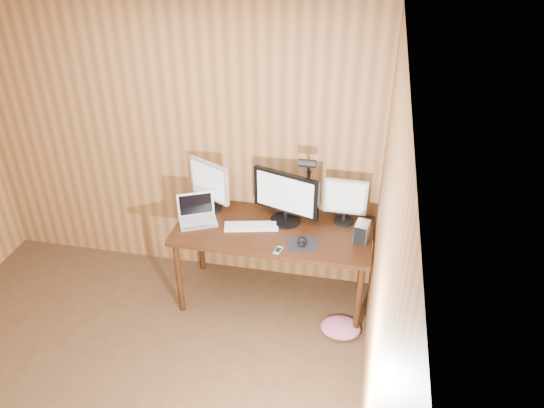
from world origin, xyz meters
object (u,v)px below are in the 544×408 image
(mouse, at_px, (302,242))
(speaker, at_px, (339,210))
(monitor_center, at_px, (286,197))
(desk_lamp, at_px, (308,178))
(monitor_right, at_px, (345,200))
(desk, at_px, (275,236))
(monitor_left, at_px, (210,184))
(phone, at_px, (278,250))
(laptop, at_px, (197,214))
(hard_drive, at_px, (362,232))
(keyboard, at_px, (251,226))

(mouse, relative_size, speaker, 0.99)
(monitor_center, relative_size, desk_lamp, 0.92)
(monitor_center, height_order, monitor_right, monitor_center)
(monitor_right, bearing_deg, desk, -164.62)
(monitor_left, height_order, desk_lamp, desk_lamp)
(mouse, relative_size, phone, 1.12)
(monitor_left, bearing_deg, laptop, -83.50)
(monitor_left, relative_size, speaker, 3.83)
(monitor_center, distance_m, mouse, 0.40)
(monitor_center, height_order, desk_lamp, desk_lamp)
(monitor_right, distance_m, mouse, 0.51)
(monitor_right, height_order, speaker, monitor_right)
(desk, height_order, monitor_left, monitor_left)
(phone, relative_size, desk_lamp, 0.17)
(phone, xyz_separation_m, desk_lamp, (0.14, 0.52, 0.37))
(mouse, bearing_deg, monitor_right, 30.34)
(desk_lamp, bearing_deg, hard_drive, -44.47)
(mouse, xyz_separation_m, hard_drive, (0.45, 0.14, 0.06))
(monitor_center, height_order, hard_drive, monitor_center)
(monitor_left, height_order, mouse, monitor_left)
(desk_lamp, bearing_deg, monitor_left, 166.34)
(laptop, distance_m, hard_drive, 1.36)
(keyboard, distance_m, hard_drive, 0.89)
(monitor_left, xyz_separation_m, monitor_right, (1.13, 0.02, -0.03))
(desk, distance_m, mouse, 0.38)
(laptop, height_order, desk_lamp, desk_lamp)
(laptop, bearing_deg, monitor_center, -15.64)
(laptop, bearing_deg, desk_lamp, -11.13)
(keyboard, relative_size, mouse, 3.93)
(laptop, bearing_deg, keyboard, -28.03)
(monitor_center, bearing_deg, mouse, -40.44)
(laptop, distance_m, desk_lamp, 0.97)
(keyboard, distance_m, speaker, 0.75)
(mouse, bearing_deg, speaker, 40.12)
(hard_drive, bearing_deg, monitor_center, 177.06)
(desk, distance_m, phone, 0.39)
(mouse, xyz_separation_m, phone, (-0.17, -0.12, -0.02))
(monitor_right, xyz_separation_m, mouse, (-0.29, -0.37, -0.19))
(monitor_center, bearing_deg, monitor_right, 27.23)
(desk, height_order, speaker, speaker)
(desk, height_order, monitor_right, monitor_right)
(desk, distance_m, monitor_right, 0.66)
(monitor_center, distance_m, monitor_left, 0.66)
(phone, distance_m, desk_lamp, 0.65)
(desk, xyz_separation_m, keyboard, (-0.18, -0.08, 0.13))
(monitor_left, bearing_deg, phone, -9.26)
(monitor_left, relative_size, desk_lamp, 0.74)
(keyboard, bearing_deg, monitor_right, 4.58)
(monitor_left, height_order, keyboard, monitor_left)
(monitor_left, bearing_deg, mouse, 3.24)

